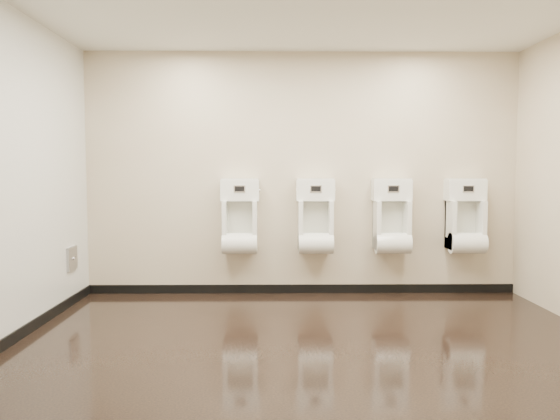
# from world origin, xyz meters

# --- Properties ---
(ground) EXTENTS (5.00, 3.50, 0.00)m
(ground) POSITION_xyz_m (0.00, 0.00, 0.00)
(ground) COLOR black
(ground) RESTS_ON ground
(ceiling) EXTENTS (5.00, 3.50, 0.00)m
(ceiling) POSITION_xyz_m (0.00, 0.00, 2.80)
(ceiling) COLOR silver
(back_wall) EXTENTS (5.00, 0.02, 2.80)m
(back_wall) POSITION_xyz_m (0.00, 1.75, 1.40)
(back_wall) COLOR beige
(back_wall) RESTS_ON ground
(front_wall) EXTENTS (5.00, 0.02, 2.80)m
(front_wall) POSITION_xyz_m (0.00, -1.75, 1.40)
(front_wall) COLOR beige
(front_wall) RESTS_ON ground
(left_wall) EXTENTS (0.02, 3.50, 2.80)m
(left_wall) POSITION_xyz_m (-2.50, 0.00, 1.40)
(left_wall) COLOR beige
(left_wall) RESTS_ON ground
(tile_overlay_left) EXTENTS (0.01, 3.50, 2.80)m
(tile_overlay_left) POSITION_xyz_m (-2.50, 0.00, 1.40)
(tile_overlay_left) COLOR white
(tile_overlay_left) RESTS_ON ground
(skirting_back) EXTENTS (5.00, 0.02, 0.10)m
(skirting_back) POSITION_xyz_m (0.00, 1.74, 0.05)
(skirting_back) COLOR black
(skirting_back) RESTS_ON ground
(skirting_left) EXTENTS (0.02, 3.50, 0.10)m
(skirting_left) POSITION_xyz_m (-2.49, 0.00, 0.05)
(skirting_left) COLOR black
(skirting_left) RESTS_ON ground
(access_panel) EXTENTS (0.04, 0.25, 0.25)m
(access_panel) POSITION_xyz_m (-2.48, 1.20, 0.50)
(access_panel) COLOR #9E9EA3
(access_panel) RESTS_ON left_wall
(urinal_0) EXTENTS (0.45, 0.34, 0.84)m
(urinal_0) POSITION_xyz_m (-0.71, 1.60, 0.85)
(urinal_0) COLOR white
(urinal_0) RESTS_ON back_wall
(urinal_1) EXTENTS (0.45, 0.34, 0.84)m
(urinal_1) POSITION_xyz_m (0.15, 1.60, 0.85)
(urinal_1) COLOR white
(urinal_1) RESTS_ON back_wall
(urinal_2) EXTENTS (0.45, 0.34, 0.84)m
(urinal_2) POSITION_xyz_m (1.03, 1.60, 0.85)
(urinal_2) COLOR white
(urinal_2) RESTS_ON back_wall
(urinal_3) EXTENTS (0.45, 0.34, 0.84)m
(urinal_3) POSITION_xyz_m (1.88, 1.60, 0.85)
(urinal_3) COLOR white
(urinal_3) RESTS_ON back_wall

